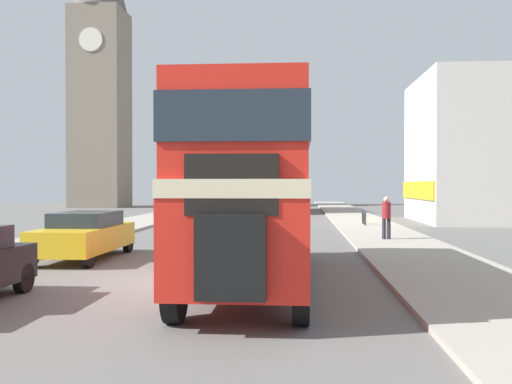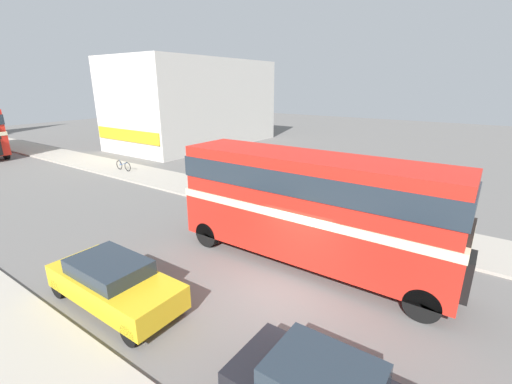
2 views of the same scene
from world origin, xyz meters
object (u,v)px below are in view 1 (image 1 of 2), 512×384
at_px(double_decker_bus, 256,178).
at_px(bus_distant, 289,181).
at_px(car_parked_mid, 85,235).
at_px(pedestrian_walking, 386,215).
at_px(church_tower, 100,54).
at_px(bicycle_on_pavement, 364,218).

height_order(double_decker_bus, bus_distant, bus_distant).
bearing_deg(bus_distant, car_parked_mid, -100.55).
xyz_separation_m(pedestrian_walking, church_tower, (-23.88, 34.01, 14.65)).
bearing_deg(church_tower, bicycle_on_pavement, -47.04).
bearing_deg(bus_distant, bicycle_on_pavement, -75.65).
distance_m(pedestrian_walking, bicycle_on_pavement, 8.34).
relative_size(bus_distant, car_parked_mid, 2.38).
height_order(bus_distant, pedestrian_walking, bus_distant).
relative_size(car_parked_mid, pedestrian_walking, 2.67).
distance_m(bus_distant, car_parked_mid, 32.00).
relative_size(pedestrian_walking, church_tower, 0.06).
height_order(bus_distant, church_tower, church_tower).
bearing_deg(double_decker_bus, bus_distant, 89.62).
height_order(bicycle_on_pavement, church_tower, church_tower).
bearing_deg(double_decker_bus, bicycle_on_pavement, 75.70).
height_order(car_parked_mid, church_tower, church_tower).
bearing_deg(car_parked_mid, pedestrian_walking, 30.63).
bearing_deg(double_decker_bus, church_tower, 113.85).
xyz_separation_m(bus_distant, bicycle_on_pavement, (4.37, -17.07, -2.14)).
relative_size(bus_distant, pedestrian_walking, 6.35).
relative_size(double_decker_bus, car_parked_mid, 2.24).
distance_m(double_decker_bus, bicycle_on_pavement, 18.72).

